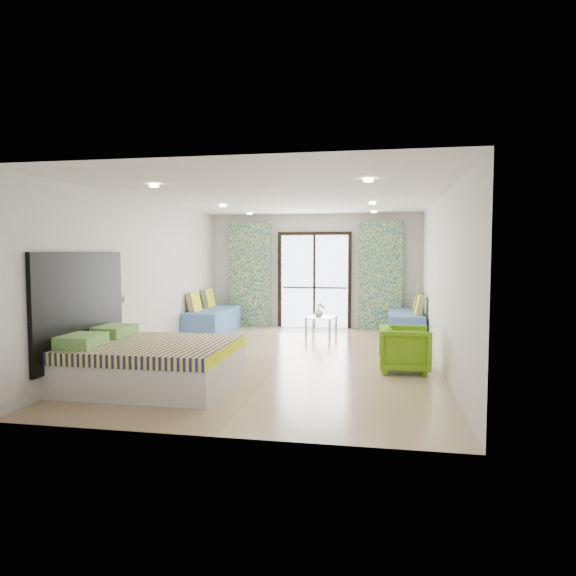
% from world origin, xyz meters
% --- Properties ---
extents(floor, '(5.00, 7.50, 0.01)m').
position_xyz_m(floor, '(0.00, 0.00, 0.00)').
color(floor, tan).
rests_on(floor, ground).
extents(ceiling, '(5.00, 7.50, 0.01)m').
position_xyz_m(ceiling, '(0.00, 0.00, 2.70)').
color(ceiling, silver).
rests_on(ceiling, ground).
extents(wall_back, '(5.00, 0.01, 2.70)m').
position_xyz_m(wall_back, '(0.00, 3.75, 1.35)').
color(wall_back, silver).
rests_on(wall_back, ground).
extents(wall_front, '(5.00, 0.01, 2.70)m').
position_xyz_m(wall_front, '(0.00, -3.75, 1.35)').
color(wall_front, silver).
rests_on(wall_front, ground).
extents(wall_left, '(0.01, 7.50, 2.70)m').
position_xyz_m(wall_left, '(-2.50, 0.00, 1.35)').
color(wall_left, silver).
rests_on(wall_left, ground).
extents(wall_right, '(0.01, 7.50, 2.70)m').
position_xyz_m(wall_right, '(2.50, 0.00, 1.35)').
color(wall_right, silver).
rests_on(wall_right, ground).
extents(balcony_door, '(1.76, 0.08, 2.28)m').
position_xyz_m(balcony_door, '(0.00, 3.72, 1.26)').
color(balcony_door, black).
rests_on(balcony_door, floor).
extents(balcony_rail, '(1.52, 0.03, 0.04)m').
position_xyz_m(balcony_rail, '(0.00, 3.73, 0.95)').
color(balcony_rail, '#595451').
rests_on(balcony_rail, balcony_door).
extents(curtain_left, '(1.00, 0.10, 2.50)m').
position_xyz_m(curtain_left, '(-1.55, 3.57, 1.25)').
color(curtain_left, silver).
rests_on(curtain_left, floor).
extents(curtain_right, '(1.00, 0.10, 2.50)m').
position_xyz_m(curtain_right, '(1.55, 3.57, 1.25)').
color(curtain_right, silver).
rests_on(curtain_right, floor).
extents(downlight_a, '(0.12, 0.12, 0.02)m').
position_xyz_m(downlight_a, '(-1.40, -2.00, 2.67)').
color(downlight_a, '#FFE0B2').
rests_on(downlight_a, ceiling).
extents(downlight_b, '(0.12, 0.12, 0.02)m').
position_xyz_m(downlight_b, '(1.40, -2.00, 2.67)').
color(downlight_b, '#FFE0B2').
rests_on(downlight_b, ceiling).
extents(downlight_c, '(0.12, 0.12, 0.02)m').
position_xyz_m(downlight_c, '(-1.40, 1.00, 2.67)').
color(downlight_c, '#FFE0B2').
rests_on(downlight_c, ceiling).
extents(downlight_d, '(0.12, 0.12, 0.02)m').
position_xyz_m(downlight_d, '(1.40, 1.00, 2.67)').
color(downlight_d, '#FFE0B2').
rests_on(downlight_d, ceiling).
extents(downlight_e, '(0.12, 0.12, 0.02)m').
position_xyz_m(downlight_e, '(-1.40, 3.00, 2.67)').
color(downlight_e, '#FFE0B2').
rests_on(downlight_e, ceiling).
extents(downlight_f, '(0.12, 0.12, 0.02)m').
position_xyz_m(downlight_f, '(1.40, 3.00, 2.67)').
color(downlight_f, '#FFE0B2').
rests_on(downlight_f, ceiling).
extents(headboard, '(0.06, 2.10, 1.50)m').
position_xyz_m(headboard, '(-2.46, -2.07, 1.05)').
color(headboard, black).
rests_on(headboard, floor).
extents(switch_plate, '(0.02, 0.10, 0.10)m').
position_xyz_m(switch_plate, '(-2.47, -0.82, 1.05)').
color(switch_plate, silver).
rests_on(switch_plate, wall_left).
extents(bed, '(2.14, 1.75, 0.74)m').
position_xyz_m(bed, '(-1.48, -2.07, 0.31)').
color(bed, silver).
rests_on(bed, floor).
extents(daybed_left, '(0.76, 1.93, 0.95)m').
position_xyz_m(daybed_left, '(-2.12, 2.42, 0.30)').
color(daybed_left, '#4A74B2').
rests_on(daybed_left, floor).
extents(daybed_right, '(0.76, 1.90, 0.93)m').
position_xyz_m(daybed_right, '(2.12, 2.74, 0.29)').
color(daybed_right, '#4A74B2').
rests_on(daybed_right, floor).
extents(coffee_table, '(0.70, 0.70, 0.70)m').
position_xyz_m(coffee_table, '(0.30, 2.62, 0.36)').
color(coffee_table, silver).
rests_on(coffee_table, floor).
extents(vase, '(0.22, 0.23, 0.19)m').
position_xyz_m(vase, '(0.24, 2.59, 0.50)').
color(vase, white).
rests_on(vase, coffee_table).
extents(armchair, '(0.70, 0.74, 0.75)m').
position_xyz_m(armchair, '(1.93, -0.60, 0.37)').
color(armchair, '#68A615').
rests_on(armchair, floor).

